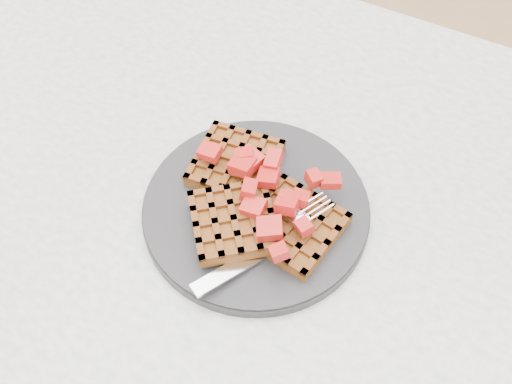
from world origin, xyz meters
TOP-DOWN VIEW (x-y plane):
  - table at (0.00, 0.00)m, footprint 1.20×0.80m
  - plate at (-0.06, -0.01)m, footprint 0.25×0.25m
  - waffles at (-0.06, -0.02)m, footprint 0.20×0.19m
  - strawberry_pile at (-0.06, -0.01)m, footprint 0.15×0.15m
  - fork at (-0.01, -0.05)m, footprint 0.10×0.17m

SIDE VIEW (x-z plane):
  - table at x=0.00m, z-range 0.26..1.01m
  - plate at x=-0.06m, z-range 0.75..0.77m
  - fork at x=-0.01m, z-range 0.77..0.78m
  - waffles at x=-0.06m, z-range 0.76..0.79m
  - strawberry_pile at x=-0.06m, z-range 0.79..0.82m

